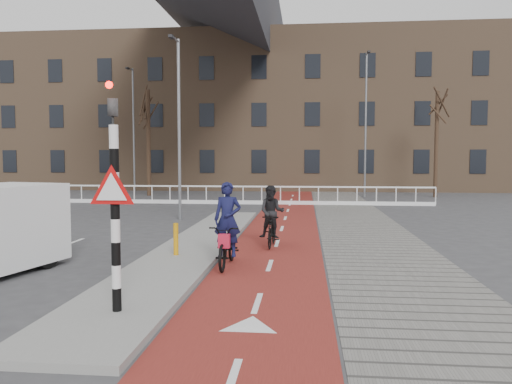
{
  "coord_description": "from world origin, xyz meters",
  "views": [
    {
      "loc": [
        2.31,
        -9.37,
        2.51
      ],
      "look_at": [
        0.88,
        5.0,
        1.5
      ],
      "focal_mm": 35.0,
      "sensor_mm": 36.0,
      "label": 1
    }
  ],
  "objects": [
    {
      "name": "ground",
      "position": [
        0.0,
        0.0,
        0.0
      ],
      "size": [
        120.0,
        120.0,
        0.0
      ],
      "primitive_type": "plane",
      "color": "#38383A",
      "rests_on": "ground"
    },
    {
      "name": "bike_lane",
      "position": [
        1.5,
        10.0,
        0.01
      ],
      "size": [
        2.5,
        60.0,
        0.01
      ],
      "primitive_type": "cube",
      "color": "maroon",
      "rests_on": "ground"
    },
    {
      "name": "sidewalk",
      "position": [
        4.3,
        10.0,
        0.01
      ],
      "size": [
        3.0,
        60.0,
        0.01
      ],
      "primitive_type": "cube",
      "color": "slate",
      "rests_on": "ground"
    },
    {
      "name": "curb_island",
      "position": [
        -0.7,
        4.0,
        0.06
      ],
      "size": [
        1.8,
        16.0,
        0.12
      ],
      "primitive_type": "cube",
      "color": "gray",
      "rests_on": "ground"
    },
    {
      "name": "traffic_signal",
      "position": [
        -0.6,
        -2.02,
        1.99
      ],
      "size": [
        0.8,
        0.8,
        3.68
      ],
      "color": "black",
      "rests_on": "curb_island"
    },
    {
      "name": "bollard",
      "position": [
        -0.83,
        2.45,
        0.51
      ],
      "size": [
        0.12,
        0.12,
        0.78
      ],
      "primitive_type": "cylinder",
      "color": "orange",
      "rests_on": "curb_island"
    },
    {
      "name": "cyclist_near",
      "position": [
        0.55,
        1.79,
        0.66
      ],
      "size": [
        0.67,
        1.87,
        1.94
      ],
      "rotation": [
        0.0,
        0.0,
        -0.01
      ],
      "color": "black",
      "rests_on": "bike_lane"
    },
    {
      "name": "cyclist_far",
      "position": [
        1.39,
        4.41,
        0.72
      ],
      "size": [
        0.74,
        1.58,
        1.71
      ],
      "rotation": [
        0.0,
        0.0,
        -0.05
      ],
      "color": "black",
      "rests_on": "bike_lane"
    },
    {
      "name": "railing",
      "position": [
        -5.0,
        17.0,
        0.31
      ],
      "size": [
        28.0,
        0.1,
        0.99
      ],
      "color": "silver",
      "rests_on": "ground"
    },
    {
      "name": "townhouse_row",
      "position": [
        -3.0,
        32.0,
        7.81
      ],
      "size": [
        46.0,
        10.0,
        15.9
      ],
      "color": "#7F6047",
      "rests_on": "ground"
    },
    {
      "name": "tree_mid",
      "position": [
        -7.86,
        22.31,
        3.43
      ],
      "size": [
        0.28,
        0.28,
        6.86
      ],
      "primitive_type": "cylinder",
      "color": "black",
      "rests_on": "ground"
    },
    {
      "name": "tree_right",
      "position": [
        10.45,
        22.85,
        3.3
      ],
      "size": [
        0.24,
        0.24,
        6.61
      ],
      "primitive_type": "cylinder",
      "color": "black",
      "rests_on": "ground"
    },
    {
      "name": "streetlight_near",
      "position": [
        -2.69,
        10.14,
        3.57
      ],
      "size": [
        0.12,
        0.12,
        7.13
      ],
      "primitive_type": "cylinder",
      "color": "slate",
      "rests_on": "ground"
    },
    {
      "name": "streetlight_left",
      "position": [
        -9.32,
        23.67,
        4.23
      ],
      "size": [
        0.12,
        0.12,
        8.46
      ],
      "primitive_type": "cylinder",
      "color": "slate",
      "rests_on": "ground"
    },
    {
      "name": "streetlight_right",
      "position": [
        6.02,
        22.39,
        4.47
      ],
      "size": [
        0.12,
        0.12,
        8.93
      ],
      "primitive_type": "cylinder",
      "color": "slate",
      "rests_on": "ground"
    }
  ]
}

